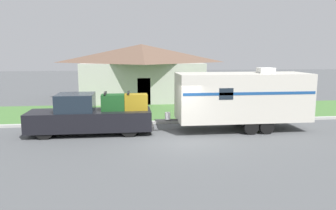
{
  "coord_description": "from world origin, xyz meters",
  "views": [
    {
      "loc": [
        -2.16,
        -14.69,
        4.07
      ],
      "look_at": [
        -0.19,
        1.7,
        1.4
      ],
      "focal_mm": 35.0,
      "sensor_mm": 36.0,
      "label": 1
    }
  ],
  "objects": [
    {
      "name": "pickup_truck",
      "position": [
        -4.06,
        1.7,
        0.93
      ],
      "size": [
        6.15,
        1.91,
        2.11
      ],
      "color": "black",
      "rests_on": "ground_plane"
    },
    {
      "name": "lawn_strip",
      "position": [
        0.0,
        7.4,
        0.01
      ],
      "size": [
        80.0,
        7.0,
        0.03
      ],
      "color": "#477538",
      "rests_on": "ground_plane"
    },
    {
      "name": "mailbox",
      "position": [
        7.24,
        4.51,
        1.03
      ],
      "size": [
        0.48,
        0.2,
        1.34
      ],
      "color": "brown",
      "rests_on": "ground_plane"
    },
    {
      "name": "travel_trailer",
      "position": [
        3.73,
        1.7,
        1.76
      ],
      "size": [
        7.98,
        2.43,
        3.28
      ],
      "color": "black",
      "rests_on": "ground_plane"
    },
    {
      "name": "curb_strip",
      "position": [
        0.0,
        3.75,
        0.07
      ],
      "size": [
        80.0,
        0.3,
        0.14
      ],
      "color": "#ADADA8",
      "rests_on": "ground_plane"
    },
    {
      "name": "house_across_street",
      "position": [
        -1.0,
        14.38,
        2.46
      ],
      "size": [
        10.63,
        8.49,
        4.76
      ],
      "color": "#B2B2A8",
      "rests_on": "ground_plane"
    },
    {
      "name": "ground_plane",
      "position": [
        0.0,
        0.0,
        0.0
      ],
      "size": [
        120.0,
        120.0,
        0.0
      ],
      "primitive_type": "plane",
      "color": "#515456"
    }
  ]
}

